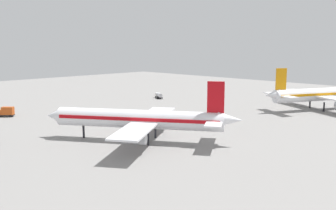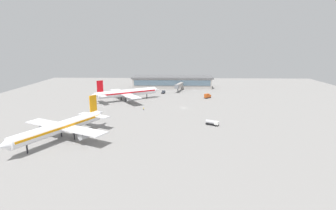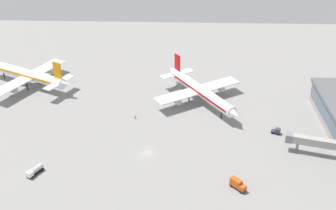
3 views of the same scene
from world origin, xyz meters
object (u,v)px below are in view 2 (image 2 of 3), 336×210
airplane_at_gate (61,127)px  fuel_truck (212,123)px  airplane_taxiing (127,93)px  baggage_tug (163,92)px  catering_truck (207,96)px  ground_crew_worker (144,109)px

airplane_at_gate → fuel_truck: bearing=136.1°
airplane_taxiing → fuel_truck: 76.08m
baggage_tug → catering_truck: size_ratio=0.69×
fuel_truck → airplane_taxiing: bearing=162.2°
airplane_at_gate → catering_truck: bearing=168.7°
fuel_truck → ground_crew_worker: (36.81, -29.49, -0.54)m
airplane_taxiing → airplane_at_gate: bearing=-132.4°
airplane_taxiing → catering_truck: airplane_taxiing is taller
airplane_at_gate → airplane_taxiing: 79.56m
airplane_taxiing → catering_truck: size_ratio=8.25×
airplane_at_gate → catering_truck: 112.72m
airplane_at_gate → airplane_taxiing: bearing=-162.6°
catering_truck → fuel_truck: (5.00, 66.17, -0.31)m
airplane_at_gate → catering_truck: airplane_at_gate is taller
airplane_taxiing → baggage_tug: 37.38m
catering_truck → ground_crew_worker: 55.63m
airplane_taxiing → catering_truck: bearing=-22.7°
airplane_at_gate → fuel_truck: size_ratio=7.43×
airplane_taxiing → baggage_tug: size_ratio=11.98×
ground_crew_worker → baggage_tug: bearing=-137.9°
baggage_tug → airplane_at_gate: bearing=-174.5°
airplane_at_gate → baggage_tug: size_ratio=12.88×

